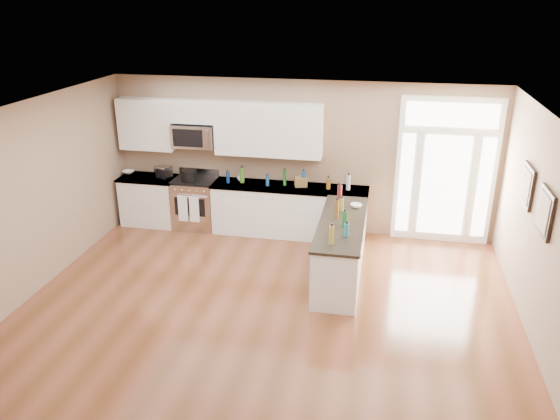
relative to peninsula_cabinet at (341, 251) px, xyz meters
The scene contains 20 objects.
ground 2.46m from the peninsula_cabinet, 112.44° to the right, with size 8.00×8.00×0.00m, color brown.
room_shell 2.74m from the peninsula_cabinet, 112.44° to the right, with size 8.00×8.00×8.00m.
back_cabinet_left 4.06m from the peninsula_cabinet, 159.09° to the left, with size 1.10×0.66×0.94m.
back_cabinet_right 1.81m from the peninsula_cabinet, 126.68° to the left, with size 2.85×0.66×0.94m.
peninsula_cabinet is the anchor object (origin of this frame).
upper_cabinet_left 4.39m from the peninsula_cabinet, 157.26° to the left, with size 1.04×0.33×0.95m, color white.
upper_cabinet_right 2.65m from the peninsula_cabinet, 133.15° to the left, with size 1.94×0.33×0.95m, color white.
upper_cabinet_short 3.73m from the peninsula_cabinet, 150.98° to the left, with size 0.82×0.33×0.40m, color white.
microwave 3.53m from the peninsula_cabinet, 151.57° to the left, with size 0.78×0.41×0.42m.
entry_door 2.52m from the peninsula_cabinet, 46.51° to the left, with size 1.70×0.10×2.60m.
wall_art_near 2.84m from the peninsula_cabinet, ahead, with size 0.05×0.58×0.58m.
wall_art_far 3.02m from the peninsula_cabinet, 22.25° to the right, with size 0.05×0.58×0.58m.
kitchen_range 3.23m from the peninsula_cabinet, 153.36° to the left, with size 0.79×0.70×1.08m.
stockpot 3.33m from the peninsula_cabinet, 155.04° to the left, with size 0.28×0.28×0.22m, color black.
toaster_oven 3.84m from the peninsula_cabinet, 157.38° to the left, with size 0.28×0.22×0.24m, color silver.
cardboard_box 1.83m from the peninsula_cabinet, 120.60° to the left, with size 0.22×0.16×0.18m, color brown.
bowl_left 4.59m from the peninsula_cabinet, 159.63° to the left, with size 0.21×0.21×0.05m, color white.
bowl_peninsula 0.84m from the peninsula_cabinet, 74.49° to the left, with size 0.18×0.18×0.06m, color white.
cup_counter 2.62m from the peninsula_cabinet, 142.22° to the left, with size 0.12×0.12×0.09m, color white.
counter_bottles 1.17m from the peninsula_cabinet, 127.69° to the left, with size 2.40×2.41×0.32m.
Camera 1 is at (1.49, -5.48, 4.19)m, focal length 35.00 mm.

